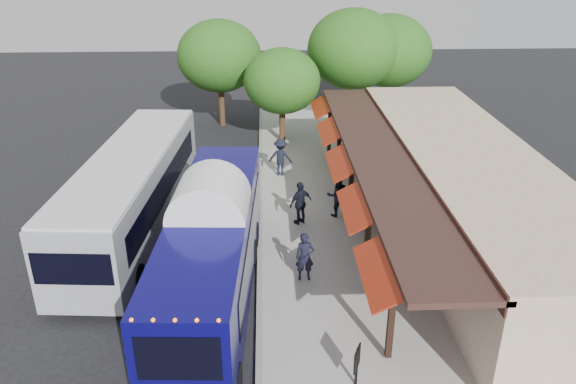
# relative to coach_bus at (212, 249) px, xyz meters

# --- Properties ---
(ground) EXTENTS (90.00, 90.00, 0.00)m
(ground) POSITION_rel_coach_bus_xyz_m (1.45, 0.70, -1.99)
(ground) COLOR black
(ground) RESTS_ON ground
(sidewalk) EXTENTS (10.00, 40.00, 0.15)m
(sidewalk) POSITION_rel_coach_bus_xyz_m (6.45, 4.70, -1.91)
(sidewalk) COLOR #9E9B93
(sidewalk) RESTS_ON ground
(curb) EXTENTS (0.20, 40.00, 0.16)m
(curb) POSITION_rel_coach_bus_xyz_m (1.50, 4.70, -1.91)
(curb) COLOR gray
(curb) RESTS_ON ground
(station_shelter) EXTENTS (8.15, 20.00, 3.60)m
(station_shelter) POSITION_rel_coach_bus_xyz_m (9.83, 4.70, -0.14)
(station_shelter) COLOR tan
(station_shelter) RESTS_ON ground
(coach_bus) EXTENTS (3.03, 11.68, 3.70)m
(coach_bus) POSITION_rel_coach_bus_xyz_m (0.00, 0.00, 0.00)
(coach_bus) COLOR #0A0754
(coach_bus) RESTS_ON ground
(city_bus) EXTENTS (3.71, 12.92, 3.43)m
(city_bus) POSITION_rel_coach_bus_xyz_m (-3.67, 5.12, -0.10)
(city_bus) COLOR gray
(city_bus) RESTS_ON ground
(ped_a) EXTENTS (0.66, 0.44, 1.80)m
(ped_a) POSITION_rel_coach_bus_xyz_m (3.10, 0.94, -0.94)
(ped_a) COLOR black
(ped_a) RESTS_ON sidewalk
(ped_b) EXTENTS (1.02, 0.85, 1.93)m
(ped_b) POSITION_rel_coach_bus_xyz_m (4.85, 5.88, -0.88)
(ped_b) COLOR black
(ped_b) RESTS_ON sidewalk
(ped_c) EXTENTS (1.18, 1.01, 1.90)m
(ped_c) POSITION_rel_coach_bus_xyz_m (3.22, 5.20, -0.89)
(ped_c) COLOR black
(ped_c) RESTS_ON sidewalk
(ped_d) EXTENTS (1.38, 0.99, 1.92)m
(ped_d) POSITION_rel_coach_bus_xyz_m (2.54, 10.57, -0.88)
(ped_d) COLOR black
(ped_d) RESTS_ON sidewalk
(sign_board) EXTENTS (0.26, 0.52, 1.22)m
(sign_board) POSITION_rel_coach_bus_xyz_m (4.14, -4.30, -1.02)
(sign_board) COLOR black
(sign_board) RESTS_ON sidewalk
(tree_left) EXTENTS (4.40, 4.40, 5.63)m
(tree_left) POSITION_rel_coach_bus_xyz_m (2.79, 15.79, 1.76)
(tree_left) COLOR #382314
(tree_left) RESTS_ON ground
(tree_mid) EXTENTS (5.78, 5.78, 7.40)m
(tree_mid) POSITION_rel_coach_bus_xyz_m (7.34, 19.04, 2.94)
(tree_mid) COLOR #382314
(tree_mid) RESTS_ON ground
(tree_right) EXTENTS (5.41, 5.41, 6.92)m
(tree_right) POSITION_rel_coach_bus_xyz_m (9.77, 20.04, 2.63)
(tree_right) COLOR #382314
(tree_right) RESTS_ON ground
(tree_far) EXTENTS (5.26, 5.26, 6.73)m
(tree_far) POSITION_rel_coach_bus_xyz_m (-1.00, 19.48, 2.50)
(tree_far) COLOR #382314
(tree_far) RESTS_ON ground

